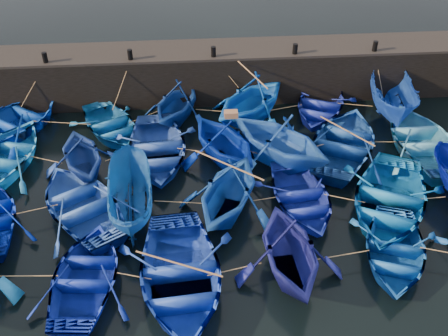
{
  "coord_description": "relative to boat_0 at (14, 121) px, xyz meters",
  "views": [
    {
      "loc": [
        -1.29,
        -12.84,
        13.22
      ],
      "look_at": [
        0.0,
        3.2,
        0.7
      ],
      "focal_mm": 40.0,
      "sensor_mm": 36.0,
      "label": 1
    }
  ],
  "objects": [
    {
      "name": "boat_16",
      "position": [
        9.56,
        -6.43,
        0.57
      ],
      "size": [
        5.27,
        5.57,
        2.31
      ],
      "primitive_type": "imported",
      "rotation": [
        0.0,
        0.0,
        -0.43
      ],
      "color": "#1248AB",
      "rests_on": "ground"
    },
    {
      "name": "boat_8",
      "position": [
        6.74,
        -2.74,
        -0.03
      ],
      "size": [
        4.24,
        5.64,
        1.11
      ],
      "primitive_type": "imported",
      "rotation": [
        0.0,
        0.0,
        0.08
      ],
      "color": "#2348A9",
      "rests_on": "ground"
    },
    {
      "name": "quay_top",
      "position": [
        9.55,
        2.8,
        1.98
      ],
      "size": [
        26.0,
        2.5,
        0.12
      ],
      "primitive_type": "cube",
      "color": "black",
      "rests_on": "quay_wall"
    },
    {
      "name": "quay_wall",
      "position": [
        9.55,
        2.8,
        0.67
      ],
      "size": [
        26.0,
        2.5,
        2.5
      ],
      "primitive_type": "cube",
      "color": "black",
      "rests_on": "ground"
    },
    {
      "name": "bollard_2",
      "position": [
        9.55,
        1.9,
        2.29
      ],
      "size": [
        0.24,
        0.24,
        0.5
      ],
      "primitive_type": "cylinder",
      "color": "black",
      "rests_on": "quay_top"
    },
    {
      "name": "boat_4",
      "position": [
        14.71,
        0.47,
        -0.09
      ],
      "size": [
        5.02,
        5.72,
        0.99
      ],
      "primitive_type": "imported",
      "rotation": [
        0.0,
        0.0,
        -0.41
      ],
      "color": "navy",
      "rests_on": "ground"
    },
    {
      "name": "bollard_4",
      "position": [
        17.55,
        1.9,
        2.29
      ],
      "size": [
        0.24,
        0.24,
        0.5
      ],
      "primitive_type": "cylinder",
      "color": "black",
      "rests_on": "quay_top"
    },
    {
      "name": "loose_oars",
      "position": [
        10.87,
        -4.81,
        1.24
      ],
      "size": [
        9.62,
        12.06,
        1.39
      ],
      "color": "#99724C",
      "rests_on": "ground"
    },
    {
      "name": "ground",
      "position": [
        9.55,
        -7.7,
        -0.58
      ],
      "size": [
        120.0,
        120.0,
        0.0
      ],
      "primitive_type": "plane",
      "color": "black",
      "rests_on": "ground"
    },
    {
      "name": "boat_15",
      "position": [
        5.85,
        -6.13,
        0.29
      ],
      "size": [
        2.02,
        4.63,
        1.75
      ],
      "primitive_type": "imported",
      "rotation": [
        0.0,
        0.0,
        3.21
      ],
      "color": "navy",
      "rests_on": "ground"
    },
    {
      "name": "boat_11",
      "position": [
        15.03,
        -2.94,
        0.0
      ],
      "size": [
        6.18,
        6.86,
        1.17
      ],
      "primitive_type": "imported",
      "rotation": [
        0.0,
        0.0,
        2.66
      ],
      "color": "navy",
      "rests_on": "ground"
    },
    {
      "name": "boat_7",
      "position": [
        3.7,
        -3.43,
        0.4
      ],
      "size": [
        4.27,
        4.58,
        1.96
      ],
      "primitive_type": "imported",
      "rotation": [
        0.0,
        0.0,
        3.48
      ],
      "color": "navy",
      "rests_on": "ground"
    },
    {
      "name": "bollard_3",
      "position": [
        13.55,
        1.9,
        2.29
      ],
      "size": [
        0.24,
        0.24,
        0.5
      ],
      "primitive_type": "cylinder",
      "color": "black",
      "rests_on": "quay_top"
    },
    {
      "name": "boat_1",
      "position": [
        4.52,
        -0.5,
        -0.12
      ],
      "size": [
        4.83,
        5.38,
        0.92
      ],
      "primitive_type": "imported",
      "rotation": [
        0.0,
        0.0,
        0.47
      ],
      "color": "#0F5692",
      "rests_on": "ground"
    },
    {
      "name": "boat_14",
      "position": [
        4.02,
        -6.06,
        -0.04
      ],
      "size": [
        5.85,
        6.34,
        1.07
      ],
      "primitive_type": "imported",
      "rotation": [
        0.0,
        0.0,
        3.69
      ],
      "color": "blue",
      "rests_on": "ground"
    },
    {
      "name": "wooden_crate",
      "position": [
        9.95,
        -3.1,
        1.81
      ],
      "size": [
        0.56,
        0.35,
        0.26
      ],
      "primitive_type": "cube",
      "color": "#91613F",
      "rests_on": "boat_9"
    },
    {
      "name": "boat_12",
      "position": [
        18.56,
        -3.05,
        0.0
      ],
      "size": [
        4.04,
        5.62,
        1.16
      ],
      "primitive_type": "imported",
      "rotation": [
        0.0,
        0.0,
        3.15
      ],
      "color": "#3989D5",
      "rests_on": "ground"
    },
    {
      "name": "boat_5",
      "position": [
        18.17,
        0.05,
        0.45
      ],
      "size": [
        2.98,
        5.62,
        2.06
      ],
      "primitive_type": "imported",
      "rotation": [
        0.0,
        0.0,
        -0.19
      ],
      "color": "#1440AB",
      "rests_on": "ground"
    },
    {
      "name": "boat_21",
      "position": [
        4.65,
        -9.55,
        -0.11
      ],
      "size": [
        3.62,
        4.77,
        0.93
      ],
      "primitive_type": "imported",
      "rotation": [
        0.0,
        0.0,
        3.05
      ],
      "color": "navy",
      "rests_on": "ground"
    },
    {
      "name": "boat_10",
      "position": [
        12.0,
        -3.41,
        0.71
      ],
      "size": [
        6.44,
        6.46,
        2.58
      ],
      "primitive_type": "imported",
      "rotation": [
        0.0,
        0.0,
        3.91
      ],
      "color": "blue",
      "rests_on": "ground"
    },
    {
      "name": "bollard_0",
      "position": [
        1.55,
        1.9,
        2.29
      ],
      "size": [
        0.24,
        0.24,
        0.5
      ],
      "primitive_type": "cylinder",
      "color": "black",
      "rests_on": "quay_top"
    },
    {
      "name": "boat_9",
      "position": [
        9.65,
        -3.1,
        0.55
      ],
      "size": [
        5.31,
        5.55,
        2.26
      ],
      "primitive_type": "imported",
      "rotation": [
        0.0,
        0.0,
        3.64
      ],
      "color": "#001E8B",
      "rests_on": "ground"
    },
    {
      "name": "boat_6",
      "position": [
        0.26,
        -2.74,
        -0.03
      ],
      "size": [
        5.11,
        6.17,
        1.11
      ],
      "primitive_type": "imported",
      "rotation": [
        0.0,
        0.0,
        2.87
      ],
      "color": "blue",
      "rests_on": "ground"
    },
    {
      "name": "boat_24",
      "position": [
        15.04,
        -9.28,
        -0.13
      ],
      "size": [
        4.38,
        5.15,
        0.91
      ],
      "primitive_type": "imported",
      "rotation": [
        0.0,
        0.0,
        -0.33
      ],
      "color": "#104FAD",
      "rests_on": "ground"
    },
    {
      "name": "boat_18",
      "position": [
        15.65,
        -6.87,
        0.01
      ],
      "size": [
        6.22,
        6.96,
        1.19
      ],
      "primitive_type": "imported",
      "rotation": [
        0.0,
        0.0,
        -0.46
      ],
      "color": "#095CB5",
      "rests_on": "ground"
    },
    {
      "name": "boat_23",
      "position": [
        11.29,
        -9.54,
        0.53
      ],
      "size": [
        3.93,
        4.47,
        2.22
      ],
      "primitive_type": "imported",
      "rotation": [
        0.0,
        0.0,
        0.07
      ],
      "color": "navy",
      "rests_on": "ground"
    },
    {
      "name": "mooring_ropes",
      "position": [
        9.3,
        -2.75,
        0.29
      ],
      "size": [
        18.21,
        11.77,
        2.1
      ],
      "color": "tan",
      "rests_on": "ground"
    },
    {
      "name": "boat_22",
      "position": [
        7.67,
        -9.93,
        0.01
      ],
      "size": [
        4.48,
        5.98,
        1.18
      ],
      "primitive_type": "imported",
      "rotation": [
        0.0,
        0.0,
        0.07
      ],
      "color": "#1539C4",
      "rests_on": "ground"
    },
    {
      "name": "boat_2",
      "position": [
        7.66,
        0.44,
        0.45
      ],
      "size": [
        4.71,
        4.96,
        2.05
      ],
      "primitive_type": "imported",
      "rotation": [
        0.0,
        0.0,
        -0.44
      ],
      "color": "navy",
      "rests_on": "ground"
    },
    {
      "name": "boat_17",
      "position": [
        12.41,
        -6.28,
        -0.11
      ],
      "size": [
        3.72,
        4.85,
        0.94
      ],
      "primitive_type": "imported",
      "rotation": [
        0.0,
        0.0,
        0.11
      ],
      "color": "#1728A2",
      "rests_on": "ground"
    },
    {
      "name": "boat_3",
      "position": [
        11.22,
        0.05,
        0.67
      ],
      "size": [
        6.26,
        6.25,
        2.5
      ],
      "primitive_type": "imported",
      "rotation": [
        0.0,
        0.0,
        -0.79
      ],
      "color": "blue",
      "rests_on": "ground"
    },
    {
      "name": "boat_0",
      "position": [
        0.0,
        0.0,
        0.0
      ],
      "size": [
        6.51,
        6.87,
        1.16
      ],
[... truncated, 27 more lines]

